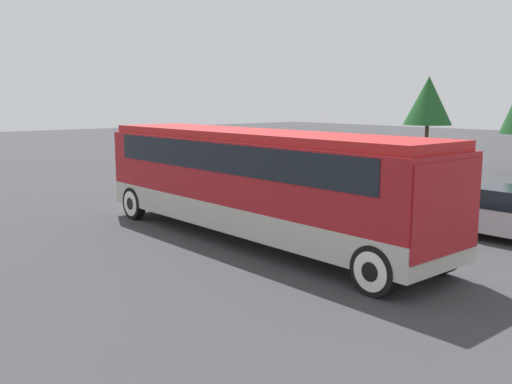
{
  "coord_description": "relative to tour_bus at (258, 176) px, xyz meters",
  "views": [
    {
      "loc": [
        11.47,
        -9.77,
        3.78
      ],
      "look_at": [
        0.0,
        0.0,
        1.34
      ],
      "focal_mm": 40.0,
      "sensor_mm": 36.0,
      "label": 1
    }
  ],
  "objects": [
    {
      "name": "tree_left",
      "position": [
        -12.85,
        27.64,
        1.91
      ],
      "size": [
        3.55,
        3.55,
        5.5
      ],
      "color": "brown",
      "rests_on": "ground_plane"
    },
    {
      "name": "parked_car_far",
      "position": [
        -3.97,
        8.96,
        -1.14
      ],
      "size": [
        4.09,
        1.96,
        1.31
      ],
      "color": "navy",
      "rests_on": "ground_plane"
    },
    {
      "name": "ground_plane",
      "position": [
        -0.1,
        -0.0,
        -1.79
      ],
      "size": [
        120.0,
        120.0,
        0.0
      ],
      "primitive_type": "plane",
      "color": "#38383A"
    },
    {
      "name": "tour_bus",
      "position": [
        0.0,
        0.0,
        0.0
      ],
      "size": [
        11.37,
        2.55,
        2.97
      ],
      "color": "#B7B2A8",
      "rests_on": "ground_plane"
    }
  ]
}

